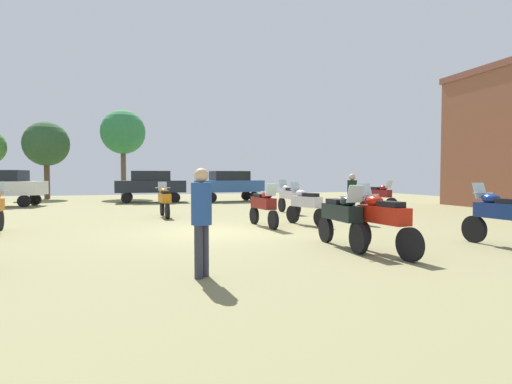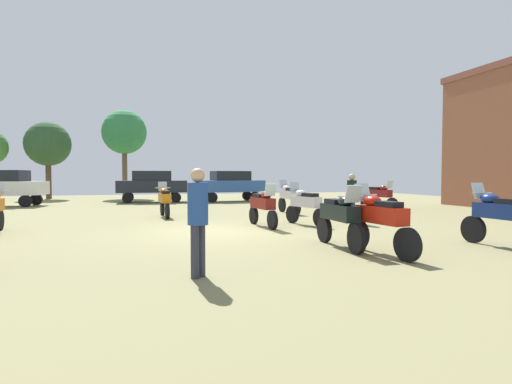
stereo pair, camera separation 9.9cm
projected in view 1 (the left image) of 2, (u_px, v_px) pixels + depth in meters
name	position (u px, v px, depth m)	size (l,w,h in m)	color
ground_plane	(218.00, 232.00, 12.30)	(44.00, 52.00, 0.02)	olive
motorcycle_1	(164.00, 200.00, 16.62)	(0.62, 2.20, 1.44)	black
motorcycle_2	(306.00, 204.00, 13.96)	(0.79, 2.08, 1.46)	black
motorcycle_5	(289.00, 197.00, 18.30)	(0.62, 2.30, 1.50)	black
motorcycle_6	(264.00, 205.00, 13.47)	(0.62, 2.18, 1.44)	black
motorcycle_8	(500.00, 216.00, 9.60)	(0.62, 2.15, 1.51)	black
motorcycle_11	(379.00, 195.00, 19.95)	(0.81, 2.24, 1.49)	black
motorcycle_12	(382.00, 220.00, 8.71)	(0.62, 2.23, 1.51)	black
motorcycle_13	(342.00, 217.00, 9.51)	(0.62, 2.27, 1.48)	black
car_1	(230.00, 184.00, 26.95)	(4.48, 2.28, 2.00)	black
car_2	(1.00, 185.00, 22.44)	(4.54, 2.48, 2.00)	black
car_3	(151.00, 184.00, 25.97)	(4.35, 1.93, 2.00)	black
person_2	(352.00, 194.00, 14.60)	(0.45, 0.45, 1.76)	#20343F
person_3	(201.00, 213.00, 6.71)	(0.48, 0.48, 1.81)	#2F313E
tree_1	(123.00, 133.00, 31.30)	(3.36, 3.36, 6.74)	brown
tree_2	(46.00, 144.00, 29.87)	(3.23, 3.23, 5.65)	#513C26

